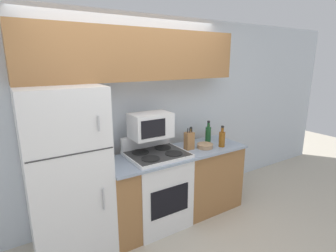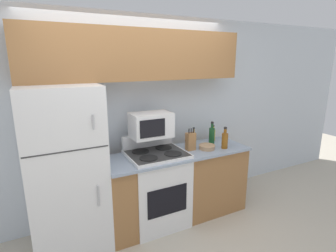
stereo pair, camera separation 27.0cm
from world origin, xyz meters
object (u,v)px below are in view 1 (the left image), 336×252
microwave (151,125)px  knife_block (189,141)px  refrigerator (67,174)px  bottle_whiskey (222,139)px  bottle_cooking_spray (209,133)px  bottle_vinegar (191,137)px  bowl (205,146)px  bottle_wine_green (208,134)px  stove (157,188)px

microwave → knife_block: bearing=-14.7°
refrigerator → bottle_whiskey: refrigerator is taller
bottle_cooking_spray → bottle_whiskey: bearing=-101.8°
microwave → bottle_whiskey: microwave is taller
bottle_vinegar → bottle_cooking_spray: (0.35, 0.05, -0.01)m
bottle_vinegar → bottle_whiskey: bottle_whiskey is taller
refrigerator → knife_block: size_ratio=6.30×
bowl → refrigerator: bearing=174.4°
bottle_vinegar → bottle_wine_green: size_ratio=0.80×
stove → microwave: 0.77m
stove → bottle_cooking_spray: 1.10m
bottle_vinegar → bottle_whiskey: (0.28, -0.30, 0.02)m
microwave → bottle_cooking_spray: bearing=4.1°
bowl → bottle_vinegar: bearing=105.3°
refrigerator → bottle_whiskey: (1.89, -0.24, 0.12)m
knife_block → microwave: bearing=165.3°
bottle_vinegar → bottle_wine_green: bearing=-10.0°
stove → bottle_cooking_spray: bottle_cooking_spray is taller
refrigerator → microwave: 1.06m
microwave → bottle_vinegar: bearing=2.2°
stove → bottle_vinegar: 0.81m
refrigerator → stove: bearing=-4.8°
bottle_vinegar → bottle_cooking_spray: size_ratio=1.09×
bottle_whiskey → microwave: bearing=163.3°
knife_block → bottle_vinegar: size_ratio=1.17×
microwave → bowl: microwave is taller
stove → bottle_cooking_spray: bearing=11.2°
refrigerator → bowl: (1.67, -0.16, 0.05)m
microwave → bottle_whiskey: size_ratio=1.72×
microwave → bottle_vinegar: microwave is taller
refrigerator → bottle_vinegar: (1.61, 0.06, 0.11)m
bottle_cooking_spray → stove: bearing=-168.8°
stove → knife_block: (0.47, -0.01, 0.53)m
stove → bowl: size_ratio=5.26×
microwave → bottle_wine_green: size_ratio=1.61×
stove → refrigerator: bearing=175.2°
microwave → bottle_whiskey: 0.97m
microwave → bottle_cooking_spray: 1.01m
bowl → bottle_whiskey: size_ratio=0.75×
refrigerator → bottle_whiskey: size_ratio=6.32×
bottle_whiskey → bottle_cooking_spray: 0.35m
stove → bowl: stove is taller
knife_block → bottle_vinegar: (0.14, 0.15, -0.02)m
bowl → bottle_wine_green: bottle_wine_green is taller
bowl → bottle_vinegar: 0.24m
bottle_wine_green → bottle_vinegar: bearing=170.0°
bowl → knife_block: bearing=160.1°
bottle_wine_green → microwave: bearing=178.5°
stove → bottle_whiskey: size_ratio=3.92×
refrigerator → bottle_wine_green: 1.88m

